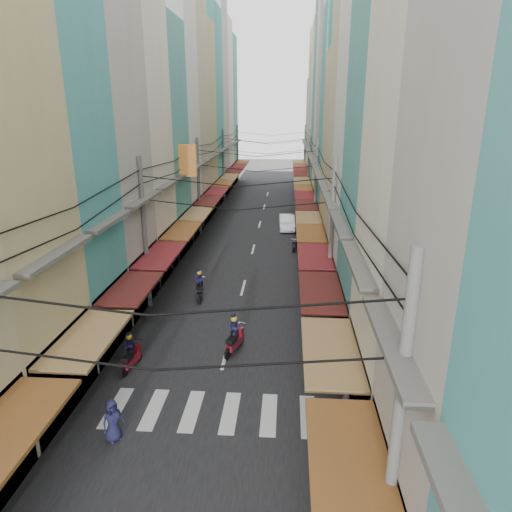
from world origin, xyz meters
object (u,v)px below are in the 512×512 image
at_px(bicycle, 349,352).
at_px(white_car, 287,229).
at_px(market_umbrella, 409,354).
at_px(traffic_sign, 364,342).

bearing_deg(bicycle, white_car, -3.51).
distance_m(market_umbrella, traffic_sign, 1.64).
relative_size(white_car, bicycle, 2.55).
bearing_deg(traffic_sign, bicycle, 91.56).
relative_size(bicycle, market_umbrella, 0.82).
relative_size(bicycle, traffic_sign, 0.62).
distance_m(white_car, traffic_sign, 24.90).
distance_m(white_car, market_umbrella, 25.58).
xyz_separation_m(market_umbrella, traffic_sign, (-1.56, 0.47, 0.17)).
xyz_separation_m(white_car, traffic_sign, (3.03, -24.63, 2.06)).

